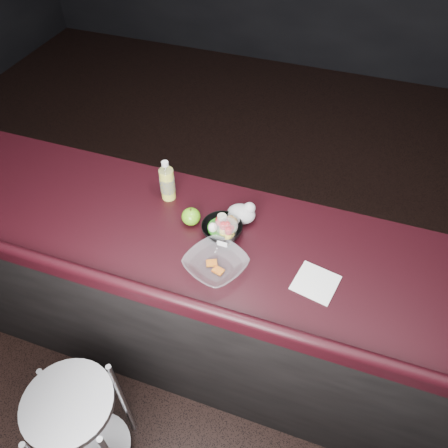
{
  "coord_description": "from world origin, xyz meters",
  "views": [
    {
      "loc": [
        0.41,
        -0.86,
        2.43
      ],
      "look_at": [
        -0.0,
        0.32,
        1.1
      ],
      "focal_mm": 35.0,
      "sensor_mm": 36.0,
      "label": 1
    }
  ],
  "objects_px": {
    "green_apple": "(191,217)",
    "takeout_bowl": "(216,264)",
    "stool_left": "(79,420)",
    "snack_bowl": "(222,229)",
    "fruit_cup": "(226,232)",
    "lemonade_bottle": "(167,183)"
  },
  "relations": [
    {
      "from": "stool_left",
      "to": "fruit_cup",
      "type": "distance_m",
      "value": 1.0
    },
    {
      "from": "green_apple",
      "to": "snack_bowl",
      "type": "height_order",
      "value": "snack_bowl"
    },
    {
      "from": "snack_bowl",
      "to": "green_apple",
      "type": "bearing_deg",
      "value": 172.83
    },
    {
      "from": "takeout_bowl",
      "to": "stool_left",
      "type": "bearing_deg",
      "value": -124.18
    },
    {
      "from": "fruit_cup",
      "to": "green_apple",
      "type": "height_order",
      "value": "fruit_cup"
    },
    {
      "from": "snack_bowl",
      "to": "takeout_bowl",
      "type": "relative_size",
      "value": 0.65
    },
    {
      "from": "snack_bowl",
      "to": "takeout_bowl",
      "type": "height_order",
      "value": "snack_bowl"
    },
    {
      "from": "fruit_cup",
      "to": "snack_bowl",
      "type": "bearing_deg",
      "value": 127.73
    },
    {
      "from": "stool_left",
      "to": "takeout_bowl",
      "type": "height_order",
      "value": "takeout_bowl"
    },
    {
      "from": "stool_left",
      "to": "snack_bowl",
      "type": "height_order",
      "value": "snack_bowl"
    },
    {
      "from": "lemonade_bottle",
      "to": "snack_bowl",
      "type": "distance_m",
      "value": 0.35
    },
    {
      "from": "fruit_cup",
      "to": "snack_bowl",
      "type": "height_order",
      "value": "fruit_cup"
    },
    {
      "from": "stool_left",
      "to": "green_apple",
      "type": "distance_m",
      "value": 0.98
    },
    {
      "from": "stool_left",
      "to": "fruit_cup",
      "type": "height_order",
      "value": "fruit_cup"
    },
    {
      "from": "takeout_bowl",
      "to": "green_apple",
      "type": "bearing_deg",
      "value": 132.69
    },
    {
      "from": "lemonade_bottle",
      "to": "takeout_bowl",
      "type": "relative_size",
      "value": 0.67
    },
    {
      "from": "green_apple",
      "to": "takeout_bowl",
      "type": "xyz_separation_m",
      "value": [
        0.19,
        -0.21,
        -0.01
      ]
    },
    {
      "from": "snack_bowl",
      "to": "takeout_bowl",
      "type": "distance_m",
      "value": 0.19
    },
    {
      "from": "lemonade_bottle",
      "to": "fruit_cup",
      "type": "relative_size",
      "value": 1.49
    },
    {
      "from": "stool_left",
      "to": "snack_bowl",
      "type": "relative_size",
      "value": 3.64
    },
    {
      "from": "stool_left",
      "to": "takeout_bowl",
      "type": "bearing_deg",
      "value": 55.82
    },
    {
      "from": "green_apple",
      "to": "snack_bowl",
      "type": "relative_size",
      "value": 0.43
    }
  ]
}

